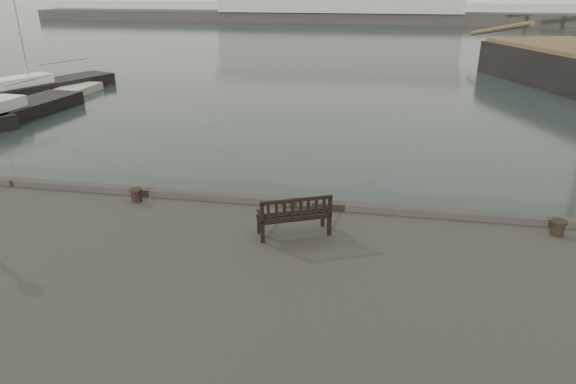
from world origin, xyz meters
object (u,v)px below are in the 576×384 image
(yacht_b, at_px, (38,91))
(bollard_right, at_px, (558,228))
(bollard_left, at_px, (136,195))
(yacht_c, at_px, (8,117))
(bench, at_px, (294,223))

(yacht_b, bearing_deg, bollard_right, -13.29)
(bollard_left, height_order, yacht_b, yacht_b)
(bollard_left, xyz_separation_m, yacht_c, (-14.21, 12.79, -1.50))
(bollard_left, distance_m, bollard_right, 11.24)
(bench, distance_m, yacht_c, 23.68)
(yacht_b, bearing_deg, bench, -22.01)
(bollard_right, xyz_separation_m, yacht_c, (-25.44, 12.87, -1.51))
(bench, distance_m, yacht_b, 30.73)
(bench, bearing_deg, yacht_b, 111.58)
(bench, xyz_separation_m, yacht_b, (-22.13, 21.26, -1.64))
(bollard_left, height_order, yacht_c, yacht_c)
(yacht_b, height_order, yacht_c, yacht_b)
(bench, distance_m, bollard_left, 4.96)
(bench, bearing_deg, bollard_right, -14.35)
(yacht_c, bearing_deg, bollard_right, -21.72)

